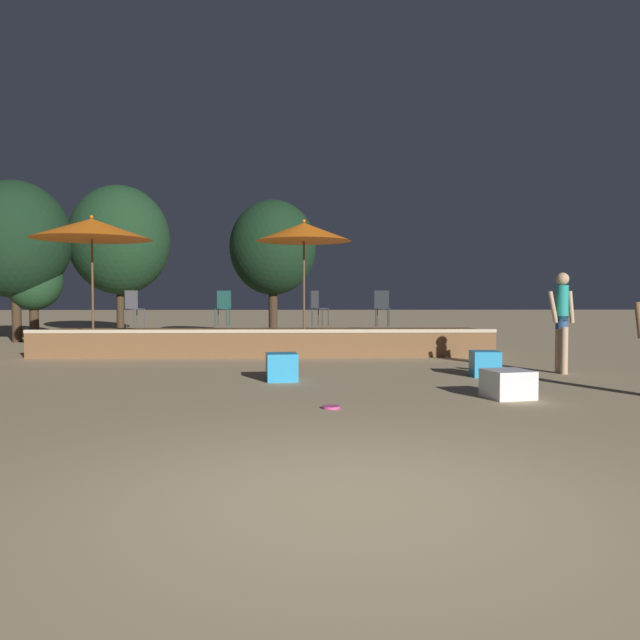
# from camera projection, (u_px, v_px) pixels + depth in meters

# --- Properties ---
(ground_plane) EXTENTS (120.00, 120.00, 0.00)m
(ground_plane) POSITION_uv_depth(u_px,v_px,m) (350.00, 500.00, 4.32)
(ground_plane) COLOR tan
(wooden_deck) EXTENTS (10.77, 2.41, 0.66)m
(wooden_deck) POSITION_uv_depth(u_px,v_px,m) (266.00, 342.00, 15.41)
(wooden_deck) COLOR brown
(wooden_deck) RESTS_ON ground
(patio_umbrella_0) EXTENTS (2.22, 2.22, 3.19)m
(patio_umbrella_0) POSITION_uv_depth(u_px,v_px,m) (304.00, 232.00, 14.42)
(patio_umbrella_0) COLOR brown
(patio_umbrella_0) RESTS_ON ground
(patio_umbrella_1) EXTENTS (2.69, 2.69, 3.26)m
(patio_umbrella_1) POSITION_uv_depth(u_px,v_px,m) (92.00, 229.00, 14.18)
(patio_umbrella_1) COLOR brown
(patio_umbrella_1) RESTS_ON ground
(cube_seat_0) EXTENTS (0.49, 0.49, 0.45)m
(cube_seat_0) POSITION_uv_depth(u_px,v_px,m) (485.00, 364.00, 10.98)
(cube_seat_0) COLOR #2D9EDB
(cube_seat_0) RESTS_ON ground
(cube_seat_1) EXTENTS (0.69, 0.69, 0.39)m
(cube_seat_1) POSITION_uv_depth(u_px,v_px,m) (508.00, 384.00, 8.65)
(cube_seat_1) COLOR white
(cube_seat_1) RESTS_ON ground
(cube_seat_2) EXTENTS (0.57, 0.57, 0.46)m
(cube_seat_2) POSITION_uv_depth(u_px,v_px,m) (282.00, 367.00, 10.41)
(cube_seat_2) COLOR #2D9EDB
(cube_seat_2) RESTS_ON ground
(person_1) EXTENTS (0.54, 0.31, 1.85)m
(person_1) POSITION_uv_depth(u_px,v_px,m) (562.00, 317.00, 11.38)
(person_1) COLOR tan
(person_1) RESTS_ON ground
(bistro_chair_0) EXTENTS (0.47, 0.47, 0.90)m
(bistro_chair_0) POSITION_uv_depth(u_px,v_px,m) (317.00, 305.00, 15.84)
(bistro_chair_0) COLOR #2D3338
(bistro_chair_0) RESTS_ON wooden_deck
(bistro_chair_1) EXTENTS (0.40, 0.41, 0.90)m
(bistro_chair_1) POSITION_uv_depth(u_px,v_px,m) (223.00, 305.00, 15.81)
(bistro_chair_1) COLOR #1E4C47
(bistro_chair_1) RESTS_ON wooden_deck
(bistro_chair_2) EXTENTS (0.48, 0.48, 0.90)m
(bistro_chair_2) POSITION_uv_depth(u_px,v_px,m) (133.00, 305.00, 15.17)
(bistro_chair_2) COLOR #47474C
(bistro_chair_2) RESTS_ON wooden_deck
(bistro_chair_3) EXTENTS (0.42, 0.42, 0.90)m
(bistro_chair_3) POSITION_uv_depth(u_px,v_px,m) (382.00, 305.00, 15.47)
(bistro_chair_3) COLOR #2D3338
(bistro_chair_3) RESTS_ON wooden_deck
(frisbee_disc) EXTENTS (0.22, 0.22, 0.03)m
(frisbee_disc) POSITION_uv_depth(u_px,v_px,m) (331.00, 407.00, 7.84)
(frisbee_disc) COLOR #E54C99
(frisbee_disc) RESTS_ON ground
(background_tree_0) EXTENTS (3.27, 3.27, 4.95)m
(background_tree_0) POSITION_uv_depth(u_px,v_px,m) (15.00, 240.00, 19.02)
(background_tree_0) COLOR #3D2B1C
(background_tree_0) RESTS_ON ground
(background_tree_1) EXTENTS (2.71, 2.71, 4.43)m
(background_tree_1) POSITION_uv_depth(u_px,v_px,m) (273.00, 248.00, 19.55)
(background_tree_1) COLOR #3D2B1C
(background_tree_1) RESTS_ON ground
(background_tree_2) EXTENTS (3.73, 3.73, 5.58)m
(background_tree_2) POSITION_uv_depth(u_px,v_px,m) (119.00, 240.00, 23.50)
(background_tree_2) COLOR #3D2B1C
(background_tree_2) RESTS_ON ground
(background_tree_3) EXTENTS (1.73, 1.73, 2.89)m
(background_tree_3) POSITION_uv_depth(u_px,v_px,m) (34.00, 280.00, 19.30)
(background_tree_3) COLOR #3D2B1C
(background_tree_3) RESTS_ON ground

